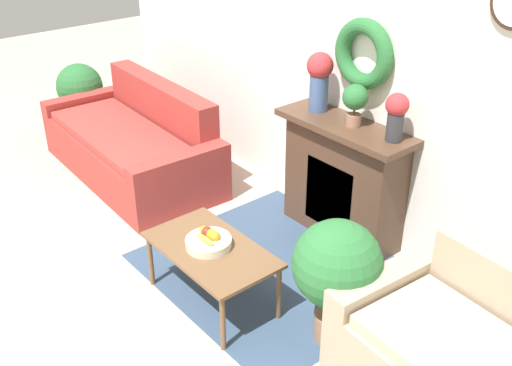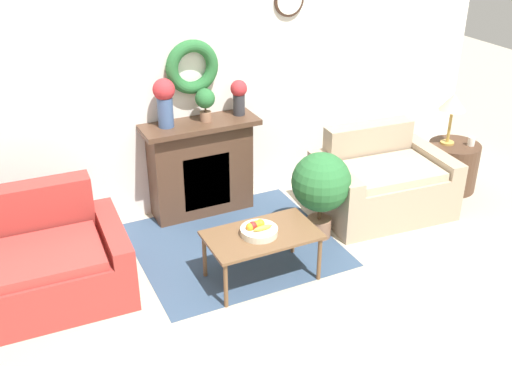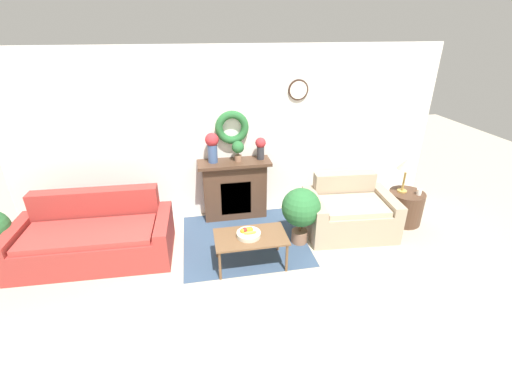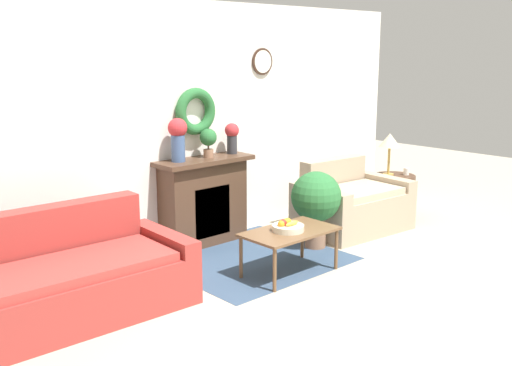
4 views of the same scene
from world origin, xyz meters
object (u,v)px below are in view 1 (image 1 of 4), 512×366
Objects in this scene: potted_plant_on_mantel at (355,100)px; coffee_table at (211,253)px; fruit_bowl at (209,241)px; vase_on_mantel_left at (319,77)px; couch_left at (134,144)px; vase_on_mantel_right at (396,113)px; potted_plant_floor_by_loveseat at (337,268)px; potted_plant_floor_by_couch at (80,91)px; loveseat_right at (465,362)px; fireplace at (343,179)px.

coffee_table is at bearing -91.46° from potted_plant_on_mantel.
potted_plant_on_mantel is at bearing 87.21° from fruit_bowl.
couch_left is at bearing -156.13° from vase_on_mantel_left.
vase_on_mantel_right is 0.41× the size of potted_plant_floor_by_loveseat.
fruit_bowl is 0.67× the size of vase_on_mantel_left.
fruit_bowl is at bearing -107.80° from vase_on_mantel_right.
potted_plant_floor_by_couch is (-3.32, 0.62, 0.10)m from coffee_table.
potted_plant_on_mantel is (-1.59, 0.77, 0.88)m from loveseat_right.
coffee_table is 1.60m from vase_on_mantel_right.
potted_plant_on_mantel is (2.11, 0.74, 0.89)m from couch_left.
couch_left reaches higher than coffee_table.
loveseat_right is 3.86× the size of vase_on_mantel_right.
vase_on_mantel_left is 1.33× the size of vase_on_mantel_right.
fruit_bowl is at bearing -13.51° from couch_left.
couch_left is 2.61× the size of potted_plant_floor_by_couch.
potted_plant_floor_by_couch is at bearing -168.42° from potted_plant_on_mantel.
couch_left reaches higher than potted_plant_floor_by_couch.
vase_on_mantel_left is at bearing 179.00° from fireplace.
couch_left is 3.70m from loveseat_right.
couch_left is 6.42× the size of potted_plant_on_mantel.
potted_plant_on_mantel reaches higher than fireplace.
loveseat_right is at bearing -25.35° from fireplace.
potted_plant_on_mantel is (-0.36, -0.02, -0.00)m from vase_on_mantel_right.
coffee_table is 1.53m from potted_plant_on_mantel.
vase_on_mantel_right reaches higher than potted_plant_on_mantel.
potted_plant_floor_by_loveseat is (0.76, -0.94, -0.64)m from potted_plant_on_mantel.
potted_plant_floor_by_couch is at bearing -167.95° from fireplace.
potted_plant_on_mantel is 3.49m from potted_plant_floor_by_couch.
loveseat_right is at bearing -32.78° from vase_on_mantel_right.
potted_plant_floor_by_loveseat is at bearing 25.20° from coffee_table.
vase_on_mantel_right is 1.09× the size of potted_plant_on_mantel.
loveseat_right is 2.34m from vase_on_mantel_left.
loveseat_right is 1.98m from potted_plant_on_mantel.
fruit_bowl is (-1.66, -0.53, 0.17)m from loveseat_right.
potted_plant_on_mantel reaches higher than loveseat_right.
fireplace is 3.36m from potted_plant_floor_by_couch.
fireplace is 3.54× the size of potted_plant_on_mantel.
couch_left is 2.89m from potted_plant_floor_by_loveseat.
potted_plant_on_mantel is at bearing -176.84° from vase_on_mantel_right.
potted_plant_floor_by_loveseat is at bearing -50.85° from potted_plant_on_mantel.
potted_plant_floor_by_couch is (-3.35, -0.69, -0.69)m from potted_plant_on_mantel.
vase_on_mantel_left is at bearing 103.97° from fruit_bowl.
vase_on_mantel_left is (-1.99, 0.79, 0.95)m from loveseat_right.
fireplace is 1.33m from coffee_table.
fireplace is at bearing 90.18° from fruit_bowl.
couch_left is at bearing -160.70° from potted_plant_on_mantel.
potted_plant_floor_by_loveseat is (0.40, -0.96, -0.64)m from vase_on_mantel_right.
vase_on_mantel_right is (2.47, 0.76, 0.89)m from couch_left.
fireplace is 0.83m from vase_on_mantel_left.
potted_plant_floor_by_loveseat reaches higher than fruit_bowl.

